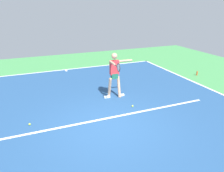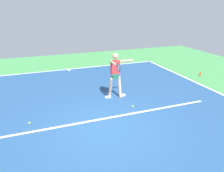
{
  "view_description": "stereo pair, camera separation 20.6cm",
  "coord_description": "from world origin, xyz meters",
  "px_view_note": "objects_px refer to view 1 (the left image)",
  "views": [
    {
      "loc": [
        2.14,
        5.45,
        3.53
      ],
      "look_at": [
        -0.53,
        -1.04,
        0.9
      ],
      "focal_mm": 35.4,
      "sensor_mm": 36.0,
      "label": 1
    },
    {
      "loc": [
        1.95,
        5.52,
        3.53
      ],
      "look_at": [
        -0.53,
        -1.04,
        0.9
      ],
      "focal_mm": 35.4,
      "sensor_mm": 36.0,
      "label": 2
    }
  ],
  "objects_px": {
    "tennis_ball_by_baseline": "(30,124)",
    "water_bottle": "(197,73)",
    "tennis_player": "(115,72)",
    "tennis_ball_centre_court": "(133,106)"
  },
  "relations": [
    {
      "from": "tennis_ball_by_baseline",
      "to": "water_bottle",
      "type": "xyz_separation_m",
      "value": [
        -8.39,
        -2.02,
        0.08
      ]
    },
    {
      "from": "tennis_player",
      "to": "tennis_ball_by_baseline",
      "type": "relative_size",
      "value": 27.31
    },
    {
      "from": "tennis_player",
      "to": "tennis_ball_centre_court",
      "type": "relative_size",
      "value": 27.31
    },
    {
      "from": "tennis_ball_by_baseline",
      "to": "water_bottle",
      "type": "height_order",
      "value": "water_bottle"
    },
    {
      "from": "tennis_ball_centre_court",
      "to": "water_bottle",
      "type": "distance_m",
      "value": 5.28
    },
    {
      "from": "tennis_ball_by_baseline",
      "to": "tennis_player",
      "type": "bearing_deg",
      "value": -162.91
    },
    {
      "from": "tennis_player",
      "to": "tennis_ball_centre_court",
      "type": "distance_m",
      "value": 1.49
    },
    {
      "from": "tennis_ball_centre_court",
      "to": "water_bottle",
      "type": "bearing_deg",
      "value": -156.76
    },
    {
      "from": "water_bottle",
      "to": "tennis_ball_by_baseline",
      "type": "bearing_deg",
      "value": 13.55
    },
    {
      "from": "tennis_player",
      "to": "tennis_ball_centre_court",
      "type": "xyz_separation_m",
      "value": [
        -0.25,
        1.07,
        -1.01
      ]
    }
  ]
}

